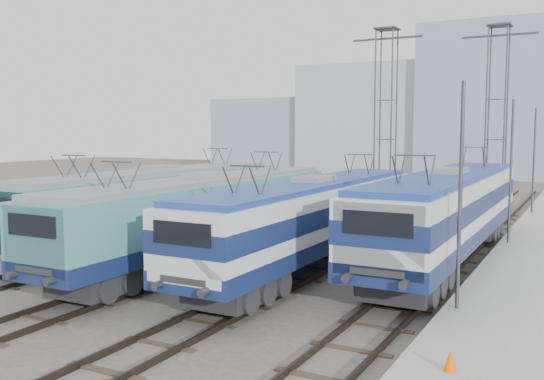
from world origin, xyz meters
The scene contains 15 objects.
ground centered at (0.00, 0.00, 0.00)m, with size 160.00×160.00×0.00m, color #514C47.
platform centered at (10.20, 8.00, 0.15)m, with size 4.00×70.00×0.30m, color #9E9E99.
locomotive_far_left centered at (-6.75, 6.99, 2.23)m, with size 2.84×17.91×3.37m.
locomotive_center_left centered at (-2.25, 4.53, 2.21)m, with size 2.81×17.73×3.34m.
locomotive_center_right centered at (2.25, 5.56, 2.23)m, with size 2.76×17.45×3.28m.
locomotive_far_right centered at (6.75, 9.19, 2.38)m, with size 2.96×18.72×3.52m.
catenary_tower_west centered at (0.00, 22.00, 6.64)m, with size 4.50×1.20×12.00m.
catenary_tower_east centered at (6.50, 24.00, 6.64)m, with size 4.50×1.20×12.00m.
mast_front centered at (8.60, 2.00, 3.50)m, with size 0.12×0.12×7.00m, color #3F4247.
mast_mid centered at (8.60, 14.00, 3.50)m, with size 0.12×0.12×7.00m, color #3F4247.
mast_rear centered at (8.60, 26.00, 3.50)m, with size 0.12×0.12×7.00m, color #3F4247.
safety_cone centered at (9.43, -2.95, 0.55)m, with size 0.30×0.30×0.49m, color #FD6303.
building_west centered at (-14.00, 62.00, 7.00)m, with size 18.00×12.00×14.00m, color #A0A8B2.
building_center centered at (4.00, 62.00, 9.00)m, with size 22.00×14.00×18.00m, color #8B95AD.
building_far_west centered at (-30.00, 62.00, 5.00)m, with size 14.00×10.00×10.00m, color #8B95AD.
Camera 1 is at (12.01, -16.12, 5.57)m, focal length 40.00 mm.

